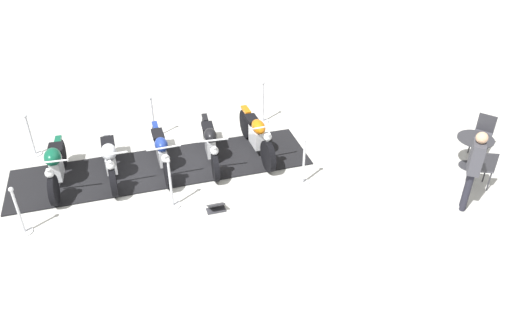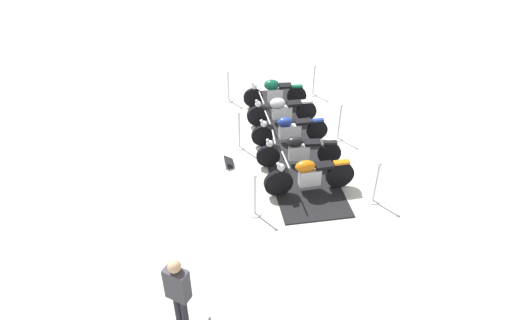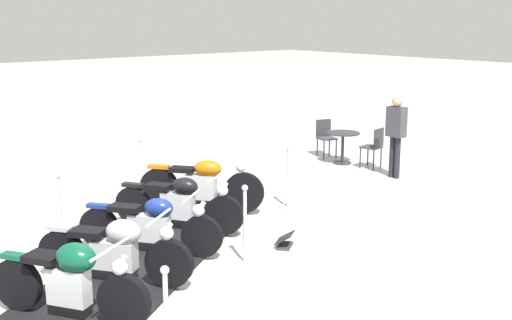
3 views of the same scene
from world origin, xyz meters
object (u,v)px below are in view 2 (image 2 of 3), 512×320
(motorcycle_chrome, at_px, (281,110))
(motorcycle_black, at_px, (298,151))
(motorcycle_forest, at_px, (274,92))
(stanchion_left_rear, at_px, (375,188))
(motorcycle_navy, at_px, (289,129))
(stanchion_right_front, at_px, (228,91))
(bystander_person, at_px, (178,291))
(stanchion_right_rear, at_px, (255,201))
(motorcycle_copper, at_px, (309,175))
(stanchion_right_mid, at_px, (239,136))
(stanchion_left_front, at_px, (314,85))
(info_placard, at_px, (229,163))
(stanchion_left_mid, at_px, (339,127))

(motorcycle_chrome, xyz_separation_m, motorcycle_black, (1.25, -1.80, 0.00))
(motorcycle_forest, xyz_separation_m, stanchion_left_rear, (4.07, -3.25, -0.11))
(motorcycle_navy, bearing_deg, stanchion_right_front, -64.53)
(motorcycle_forest, distance_m, motorcycle_chrome, 1.10)
(motorcycle_black, bearing_deg, bystander_person, 59.57)
(stanchion_right_front, xyz_separation_m, stanchion_left_rear, (5.56, -2.94, 0.04))
(motorcycle_black, bearing_deg, stanchion_right_rear, 55.05)
(motorcycle_copper, bearing_deg, bystander_person, 44.64)
(stanchion_left_rear, xyz_separation_m, stanchion_right_rear, (-2.36, -1.65, -0.01))
(stanchion_left_rear, xyz_separation_m, stanchion_right_mid, (-3.96, 0.65, -0.02))
(bystander_person, bearing_deg, motorcycle_copper, -6.85)
(stanchion_right_front, bearing_deg, stanchion_left_rear, -27.89)
(motorcycle_black, relative_size, stanchion_left_front, 1.88)
(stanchion_left_rear, bearing_deg, stanchion_right_front, 152.11)
(motorcycle_chrome, xyz_separation_m, info_placard, (-0.38, -2.58, -0.40))
(stanchion_right_mid, bearing_deg, stanchion_left_rear, -9.31)
(motorcycle_navy, xyz_separation_m, stanchion_left_front, (-0.39, 3.14, -0.09))
(motorcycle_copper, xyz_separation_m, stanchion_right_front, (-4.02, 3.29, -0.14))
(bystander_person, bearing_deg, motorcycle_navy, 6.74)
(motorcycle_black, distance_m, stanchion_left_rear, 2.26)
(stanchion_right_front, bearing_deg, bystander_person, -66.68)
(stanchion_left_rear, xyz_separation_m, info_placard, (-3.82, -0.23, -0.34))
(motorcycle_chrome, height_order, motorcycle_black, motorcycle_chrome)
(stanchion_right_rear, bearing_deg, info_placard, 135.90)
(stanchion_right_front, height_order, info_placard, stanchion_right_front)
(stanchion_left_rear, bearing_deg, motorcycle_black, 165.78)
(stanchion_left_front, bearing_deg, motorcycle_navy, -82.88)
(motorcycle_black, xyz_separation_m, stanchion_right_front, (-3.38, 2.39, -0.11))
(stanchion_right_mid, distance_m, stanchion_left_front, 4.01)
(stanchion_left_front, distance_m, info_placard, 4.87)
(stanchion_right_front, relative_size, bystander_person, 0.60)
(motorcycle_forest, xyz_separation_m, motorcycle_chrome, (0.63, -0.90, -0.04))
(motorcycle_forest, bearing_deg, motorcycle_black, 94.20)
(stanchion_right_mid, bearing_deg, stanchion_right_rear, -55.08)
(stanchion_right_mid, relative_size, bystander_person, 0.65)
(motorcycle_black, xyz_separation_m, stanchion_left_rear, (2.19, -0.55, -0.07))
(stanchion_right_front, relative_size, stanchion_left_rear, 0.91)
(bystander_person, bearing_deg, info_placard, 20.37)
(motorcycle_copper, xyz_separation_m, stanchion_left_rear, (1.55, 0.34, -0.10))
(stanchion_left_rear, distance_m, stanchion_left_mid, 2.80)
(stanchion_left_front, bearing_deg, stanchion_right_mid, -100.85)
(stanchion_left_mid, xyz_separation_m, stanchion_left_front, (-1.60, 2.30, -0.01))
(stanchion_right_front, relative_size, stanchion_right_mid, 0.92)
(motorcycle_black, xyz_separation_m, stanchion_right_mid, (-1.77, 0.10, -0.10))
(stanchion_left_rear, bearing_deg, bystander_person, -113.99)
(motorcycle_chrome, relative_size, stanchion_left_mid, 1.60)
(stanchion_right_mid, xyz_separation_m, stanchion_left_front, (0.76, 3.94, -0.01))
(motorcycle_chrome, relative_size, info_placard, 4.26)
(motorcycle_navy, distance_m, stanchion_right_front, 3.13)
(stanchion_left_mid, distance_m, stanchion_left_front, 2.80)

